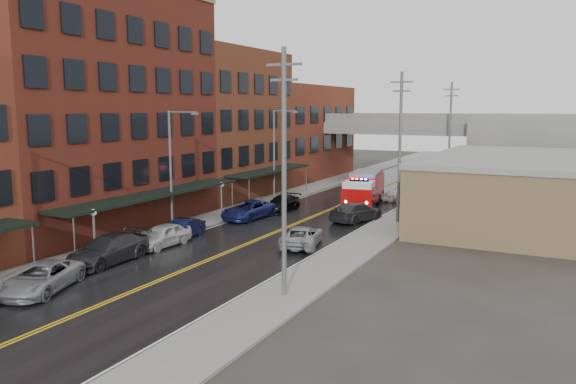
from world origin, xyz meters
The scene contains 31 objects.
road centered at (0.00, 30.00, 0.01)m, with size 11.00×160.00×0.02m, color black.
sidewalk_left centered at (-7.30, 30.00, 0.07)m, with size 3.00×160.00×0.15m, color slate.
sidewalk_right centered at (7.30, 30.00, 0.07)m, with size 3.00×160.00×0.15m, color slate.
curb_left centered at (-5.65, 30.00, 0.07)m, with size 0.30×160.00×0.15m, color gray.
curb_right centered at (5.65, 30.00, 0.07)m, with size 0.30×160.00×0.15m, color gray.
brick_building_b centered at (-13.30, 23.00, 9.00)m, with size 9.00×20.00×18.00m, color #532216.
brick_building_c centered at (-13.30, 40.50, 7.50)m, with size 9.00×15.00×15.00m, color brown.
brick_building_far centered at (-13.30, 58.00, 6.00)m, with size 9.00×20.00×12.00m, color brown.
tan_building centered at (16.00, 40.00, 2.50)m, with size 14.00×22.00×5.00m, color brown.
right_far_block centered at (18.00, 70.00, 4.00)m, with size 18.00×30.00×8.00m, color slate.
awning_1 centered at (-7.49, 23.00, 2.99)m, with size 2.60×18.00×3.09m.
awning_2 centered at (-7.49, 40.50, 2.99)m, with size 2.60×13.00×3.09m.
globe_lamp_1 centered at (-6.40, 16.00, 2.31)m, with size 0.44×0.44×3.12m.
globe_lamp_2 centered at (-6.40, 30.00, 2.31)m, with size 0.44×0.44×3.12m.
street_lamp_1 centered at (-6.55, 24.00, 5.19)m, with size 2.64×0.22×9.00m.
street_lamp_2 centered at (-6.55, 40.00, 5.19)m, with size 2.64×0.22×9.00m.
utility_pole_0 centered at (7.20, 15.00, 6.31)m, with size 1.80×0.24×12.00m.
utility_pole_1 centered at (7.20, 35.00, 6.31)m, with size 1.80×0.24×12.00m.
utility_pole_2 centered at (7.20, 55.00, 6.31)m, with size 1.80×0.24×12.00m.
overpass centered at (0.00, 62.00, 5.99)m, with size 40.00×10.00×7.50m.
fire_truck centered at (2.06, 41.50, 1.70)m, with size 4.60×8.94×3.14m.
parked_car_left_2 centered at (-4.13, 10.20, 0.72)m, with size 2.39×5.19×1.44m, color gray.
parked_car_left_3 centered at (-5.00, 15.70, 0.83)m, with size 2.32×5.72×1.66m, color #29292C.
parked_car_left_4 centered at (-4.69, 20.33, 0.76)m, with size 1.80×4.48×1.53m, color silver.
parked_car_left_5 centered at (-5.00, 22.80, 0.68)m, with size 1.44×4.14×1.36m, color black.
parked_car_left_6 centered at (-4.45, 31.04, 0.76)m, with size 2.53×5.49×1.52m, color navy.
parked_car_left_7 centered at (-3.60, 35.51, 0.70)m, with size 1.95×4.79×1.39m, color black.
parked_car_right_0 centered at (3.60, 24.59, 0.70)m, with size 2.33×5.05×1.40m, color #919498.
parked_car_right_1 centered at (3.93, 34.20, 0.79)m, with size 2.21×5.43×1.58m, color #2B2C2E.
parked_car_right_2 centered at (4.16, 45.66, 0.66)m, with size 1.56×3.88×1.32m, color silver.
parked_car_right_3 centered at (4.73, 49.71, 0.72)m, with size 1.53×4.37×1.44m, color black.
Camera 1 is at (19.35, -8.56, 9.22)m, focal length 35.00 mm.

